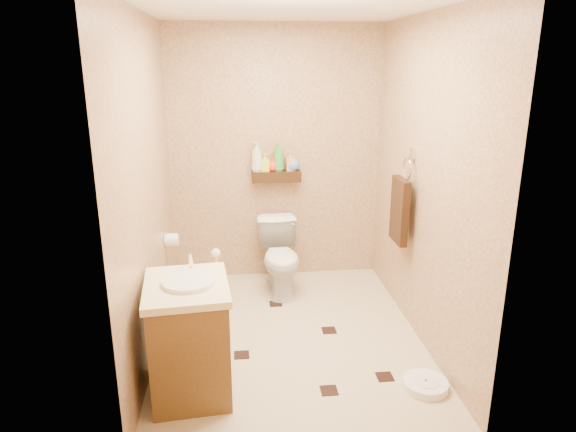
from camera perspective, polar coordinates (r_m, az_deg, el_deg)
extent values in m
plane|color=beige|center=(4.12, 0.12, -13.13)|extent=(2.50, 2.50, 0.00)
cube|color=tan|center=(4.90, -1.40, 6.70)|extent=(2.00, 0.04, 2.40)
cube|color=tan|center=(2.49, 3.11, -3.36)|extent=(2.00, 0.04, 2.40)
cube|color=tan|center=(3.71, -15.44, 2.83)|extent=(0.04, 2.50, 2.40)
cube|color=tan|center=(3.91, 14.91, 3.55)|extent=(0.04, 2.50, 2.40)
cube|color=white|center=(3.59, 0.14, 22.28)|extent=(2.00, 2.50, 0.02)
cube|color=#331E0D|center=(4.85, -1.31, 4.44)|extent=(0.46, 0.14, 0.10)
cube|color=black|center=(3.89, -5.17, -15.12)|extent=(0.11, 0.11, 0.01)
cube|color=black|center=(4.20, 4.58, -12.54)|extent=(0.11, 0.11, 0.01)
cube|color=black|center=(3.54, 4.58, -18.75)|extent=(0.11, 0.11, 0.01)
cube|color=black|center=(4.53, -7.87, -10.36)|extent=(0.11, 0.11, 0.01)
cube|color=black|center=(3.71, 10.69, -17.14)|extent=(0.11, 0.11, 0.01)
cube|color=black|center=(4.60, -1.37, -9.72)|extent=(0.11, 0.11, 0.01)
imported|color=white|center=(4.73, -0.82, -4.62)|extent=(0.41, 0.67, 0.66)
cube|color=brown|center=(3.41, -10.88, -13.52)|extent=(0.53, 0.63, 0.71)
cube|color=#F5E4B1|center=(3.23, -11.25, -7.73)|extent=(0.57, 0.66, 0.05)
cylinder|color=white|center=(3.22, -10.95, -7.29)|extent=(0.33, 0.33, 0.05)
cylinder|color=silver|center=(3.38, -10.73, -5.00)|extent=(0.03, 0.03, 0.11)
cylinder|color=white|center=(3.65, 15.02, -17.64)|extent=(0.30, 0.30, 0.05)
cylinder|color=white|center=(3.63, 15.06, -17.25)|extent=(0.18, 0.18, 0.01)
cylinder|color=#175C4F|center=(4.64, -7.83, -8.84)|extent=(0.12, 0.12, 0.13)
cylinder|color=white|center=(4.54, -7.95, -6.15)|extent=(0.02, 0.02, 0.36)
sphere|color=white|center=(4.48, -8.03, -4.12)|extent=(0.09, 0.09, 0.09)
cube|color=silver|center=(4.10, 13.69, 6.81)|extent=(0.03, 0.06, 0.08)
torus|color=silver|center=(4.11, 13.11, 5.16)|extent=(0.02, 0.19, 0.19)
cube|color=#372010|center=(4.17, 12.29, 0.59)|extent=(0.06, 0.30, 0.52)
cylinder|color=white|center=(4.49, -12.80, -2.59)|extent=(0.11, 0.11, 0.11)
cylinder|color=silver|center=(4.47, -13.36, -1.88)|extent=(0.04, 0.02, 0.02)
imported|color=silver|center=(4.80, -3.49, 6.60)|extent=(0.15, 0.15, 0.28)
imported|color=yellow|center=(4.82, -2.57, 5.98)|extent=(0.08, 0.08, 0.17)
imported|color=red|center=(4.83, -1.71, 5.81)|extent=(0.15, 0.15, 0.14)
imported|color=green|center=(4.82, -1.07, 6.60)|extent=(0.14, 0.14, 0.27)
imported|color=#E38D4B|center=(4.84, 0.26, 6.12)|extent=(0.09, 0.09, 0.18)
imported|color=#5386CF|center=(4.84, 0.56, 6.00)|extent=(0.16, 0.16, 0.16)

